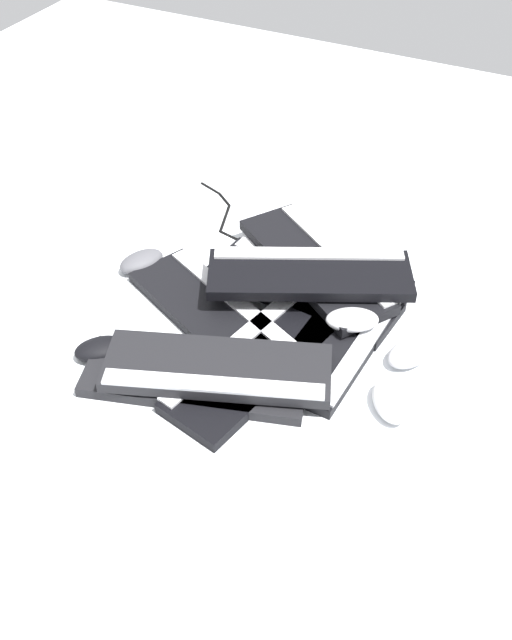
{
  "coord_description": "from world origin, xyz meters",
  "views": [
    {
      "loc": [
        -0.89,
        -0.49,
        1.05
      ],
      "look_at": [
        0.08,
        -0.01,
        0.04
      ],
      "focal_mm": 40.0,
      "sensor_mm": 36.0,
      "label": 1
    }
  ],
  "objects_px": {
    "keyboard_4": "(345,332)",
    "keyboard_5": "(217,369)",
    "keyboard_2": "(195,378)",
    "keyboard_7": "(310,274)",
    "keyboard_0": "(303,289)",
    "mouse_2": "(352,320)",
    "keyboard_1": "(213,313)",
    "mouse_1": "(102,349)",
    "keyboard_3": "(258,360)",
    "keyboard_6": "(316,264)",
    "mouse_4": "(410,353)",
    "mouse_0": "(390,401)",
    "mouse_3": "(141,261)"
  },
  "relations": [
    {
      "from": "keyboard_4",
      "to": "keyboard_5",
      "type": "relative_size",
      "value": 0.97
    },
    {
      "from": "keyboard_2",
      "to": "keyboard_7",
      "type": "relative_size",
      "value": 1.01
    },
    {
      "from": "keyboard_4",
      "to": "keyboard_2",
      "type": "bearing_deg",
      "value": 138.99
    },
    {
      "from": "keyboard_0",
      "to": "mouse_2",
      "type": "xyz_separation_m",
      "value": [
        -0.08,
        -0.15,
        0.04
      ]
    },
    {
      "from": "keyboard_5",
      "to": "mouse_2",
      "type": "height_order",
      "value": "mouse_2"
    },
    {
      "from": "keyboard_1",
      "to": "mouse_1",
      "type": "distance_m",
      "value": 0.25
    },
    {
      "from": "keyboard_3",
      "to": "keyboard_7",
      "type": "xyz_separation_m",
      "value": [
        0.23,
        -0.01,
        0.06
      ]
    },
    {
      "from": "keyboard_6",
      "to": "mouse_2",
      "type": "bearing_deg",
      "value": -135.63
    },
    {
      "from": "mouse_1",
      "to": "keyboard_7",
      "type": "bearing_deg",
      "value": -173.26
    },
    {
      "from": "mouse_2",
      "to": "mouse_4",
      "type": "distance_m",
      "value": 0.13
    },
    {
      "from": "keyboard_3",
      "to": "keyboard_0",
      "type": "bearing_deg",
      "value": 1.5
    },
    {
      "from": "mouse_0",
      "to": "keyboard_7",
      "type": "bearing_deg",
      "value": -163.75
    },
    {
      "from": "keyboard_4",
      "to": "keyboard_5",
      "type": "xyz_separation_m",
      "value": [
        -0.24,
        0.18,
        0.03
      ]
    },
    {
      "from": "keyboard_1",
      "to": "mouse_4",
      "type": "bearing_deg",
      "value": -81.03
    },
    {
      "from": "keyboard_5",
      "to": "mouse_4",
      "type": "height_order",
      "value": "keyboard_5"
    },
    {
      "from": "mouse_0",
      "to": "mouse_3",
      "type": "height_order",
      "value": "same"
    },
    {
      "from": "keyboard_3",
      "to": "mouse_4",
      "type": "distance_m",
      "value": 0.31
    },
    {
      "from": "keyboard_3",
      "to": "mouse_2",
      "type": "xyz_separation_m",
      "value": [
        0.16,
        -0.14,
        0.04
      ]
    },
    {
      "from": "keyboard_3",
      "to": "mouse_4",
      "type": "bearing_deg",
      "value": -61.11
    },
    {
      "from": "keyboard_7",
      "to": "mouse_2",
      "type": "height_order",
      "value": "keyboard_7"
    },
    {
      "from": "keyboard_3",
      "to": "mouse_3",
      "type": "height_order",
      "value": "mouse_3"
    },
    {
      "from": "keyboard_3",
      "to": "keyboard_2",
      "type": "bearing_deg",
      "value": 137.33
    },
    {
      "from": "keyboard_6",
      "to": "keyboard_7",
      "type": "relative_size",
      "value": 0.97
    },
    {
      "from": "keyboard_7",
      "to": "mouse_2",
      "type": "distance_m",
      "value": 0.15
    },
    {
      "from": "keyboard_2",
      "to": "keyboard_6",
      "type": "height_order",
      "value": "keyboard_6"
    },
    {
      "from": "keyboard_2",
      "to": "mouse_1",
      "type": "relative_size",
      "value": 4.22
    },
    {
      "from": "keyboard_3",
      "to": "keyboard_4",
      "type": "bearing_deg",
      "value": -39.92
    },
    {
      "from": "keyboard_2",
      "to": "keyboard_4",
      "type": "bearing_deg",
      "value": -41.01
    },
    {
      "from": "keyboard_4",
      "to": "keyboard_3",
      "type": "bearing_deg",
      "value": 140.08
    },
    {
      "from": "keyboard_0",
      "to": "mouse_2",
      "type": "bearing_deg",
      "value": -120.06
    },
    {
      "from": "keyboard_0",
      "to": "keyboard_1",
      "type": "distance_m",
      "value": 0.21
    },
    {
      "from": "keyboard_6",
      "to": "mouse_0",
      "type": "bearing_deg",
      "value": -136.72
    },
    {
      "from": "keyboard_2",
      "to": "mouse_0",
      "type": "relative_size",
      "value": 4.22
    },
    {
      "from": "keyboard_7",
      "to": "mouse_4",
      "type": "relative_size",
      "value": 4.2
    },
    {
      "from": "mouse_1",
      "to": "mouse_2",
      "type": "distance_m",
      "value": 0.52
    },
    {
      "from": "mouse_0",
      "to": "mouse_1",
      "type": "xyz_separation_m",
      "value": [
        -0.13,
        0.57,
        0.0
      ]
    },
    {
      "from": "mouse_0",
      "to": "mouse_2",
      "type": "bearing_deg",
      "value": -171.4
    },
    {
      "from": "keyboard_5",
      "to": "keyboard_6",
      "type": "relative_size",
      "value": 1.04
    },
    {
      "from": "keyboard_2",
      "to": "keyboard_3",
      "type": "height_order",
      "value": "same"
    },
    {
      "from": "keyboard_6",
      "to": "mouse_4",
      "type": "distance_m",
      "value": 0.31
    },
    {
      "from": "keyboard_3",
      "to": "mouse_2",
      "type": "bearing_deg",
      "value": -41.38
    },
    {
      "from": "keyboard_1",
      "to": "keyboard_4",
      "type": "relative_size",
      "value": 1.03
    },
    {
      "from": "keyboard_7",
      "to": "mouse_1",
      "type": "height_order",
      "value": "keyboard_7"
    },
    {
      "from": "keyboard_1",
      "to": "mouse_3",
      "type": "bearing_deg",
      "value": 71.52
    },
    {
      "from": "mouse_1",
      "to": "mouse_4",
      "type": "relative_size",
      "value": 1.0
    },
    {
      "from": "keyboard_4",
      "to": "keyboard_6",
      "type": "distance_m",
      "value": 0.2
    },
    {
      "from": "mouse_2",
      "to": "mouse_3",
      "type": "height_order",
      "value": "mouse_2"
    },
    {
      "from": "keyboard_7",
      "to": "mouse_3",
      "type": "relative_size",
      "value": 4.2
    },
    {
      "from": "keyboard_6",
      "to": "mouse_2",
      "type": "xyz_separation_m",
      "value": [
        -0.15,
        -0.14,
        0.01
      ]
    },
    {
      "from": "keyboard_5",
      "to": "keyboard_6",
      "type": "bearing_deg",
      "value": -6.8
    }
  ]
}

